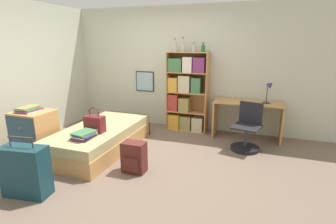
# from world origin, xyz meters

# --- Properties ---
(ground_plane) EXTENTS (14.00, 14.00, 0.00)m
(ground_plane) POSITION_xyz_m (0.00, 0.00, 0.00)
(ground_plane) COLOR #756051
(wall_back) EXTENTS (10.00, 0.09, 2.60)m
(wall_back) POSITION_xyz_m (-0.00, 1.80, 1.30)
(wall_back) COLOR beige
(wall_back) RESTS_ON ground_plane
(wall_left) EXTENTS (0.06, 10.00, 2.60)m
(wall_left) POSITION_xyz_m (-2.27, 0.00, 1.30)
(wall_left) COLOR beige
(wall_left) RESTS_ON ground_plane
(bed) EXTENTS (1.01, 2.03, 0.43)m
(bed) POSITION_xyz_m (-0.71, 0.02, 0.21)
(bed) COLOR tan
(bed) RESTS_ON ground_plane
(handbag) EXTENTS (0.32, 0.17, 0.42)m
(handbag) POSITION_xyz_m (-0.63, -0.25, 0.57)
(handbag) COLOR maroon
(handbag) RESTS_ON bed
(book_stack_on_bed) EXTENTS (0.33, 0.39, 0.11)m
(book_stack_on_bed) POSITION_xyz_m (-0.62, -0.56, 0.48)
(book_stack_on_bed) COLOR #7A336B
(book_stack_on_bed) RESTS_ON bed
(suitcase) EXTENTS (0.59, 0.34, 0.77)m
(suitcase) POSITION_xyz_m (-0.76, -1.54, 0.32)
(suitcase) COLOR #143842
(suitcase) RESTS_ON ground_plane
(dresser) EXTENTS (0.59, 0.55, 0.76)m
(dresser) POSITION_xyz_m (-1.62, -0.55, 0.38)
(dresser) COLOR tan
(dresser) RESTS_ON ground_plane
(magazine_pile_on_dresser) EXTENTS (0.32, 0.38, 0.08)m
(magazine_pile_on_dresser) POSITION_xyz_m (-1.67, -0.56, 0.80)
(magazine_pile_on_dresser) COLOR silver
(magazine_pile_on_dresser) RESTS_ON dresser
(bookcase) EXTENTS (0.85, 0.36, 1.67)m
(bookcase) POSITION_xyz_m (0.39, 1.56, 0.81)
(bookcase) COLOR tan
(bookcase) RESTS_ON ground_plane
(bottle_green) EXTENTS (0.06, 0.06, 0.27)m
(bottle_green) POSITION_xyz_m (0.16, 1.53, 1.77)
(bottle_green) COLOR #B7BCC1
(bottle_green) RESTS_ON bookcase
(bottle_brown) EXTENTS (0.06, 0.06, 0.29)m
(bottle_brown) POSITION_xyz_m (0.32, 1.55, 1.78)
(bottle_brown) COLOR #B7BCC1
(bottle_brown) RESTS_ON bookcase
(bottle_clear) EXTENTS (0.08, 0.08, 0.18)m
(bottle_clear) POSITION_xyz_m (0.53, 1.61, 1.74)
(bottle_clear) COLOR #B7BCC1
(bottle_clear) RESTS_ON bookcase
(bottle_blue) EXTENTS (0.07, 0.07, 0.19)m
(bottle_blue) POSITION_xyz_m (0.73, 1.57, 1.74)
(bottle_blue) COLOR #1E6B2D
(bottle_blue) RESTS_ON bookcase
(desk) EXTENTS (1.30, 0.54, 0.74)m
(desk) POSITION_xyz_m (1.68, 1.47, 0.52)
(desk) COLOR tan
(desk) RESTS_ON ground_plane
(desk_lamp) EXTENTS (0.20, 0.15, 0.44)m
(desk_lamp) POSITION_xyz_m (2.03, 1.47, 1.03)
(desk_lamp) COLOR navy
(desk_lamp) RESTS_ON desk
(desk_chair) EXTENTS (0.54, 0.54, 0.83)m
(desk_chair) POSITION_xyz_m (1.71, 0.89, 0.26)
(desk_chair) COLOR black
(desk_chair) RESTS_ON ground_plane
(backpack) EXTENTS (0.34, 0.24, 0.46)m
(backpack) POSITION_xyz_m (0.22, -0.54, 0.23)
(backpack) COLOR #56231E
(backpack) RESTS_ON ground_plane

